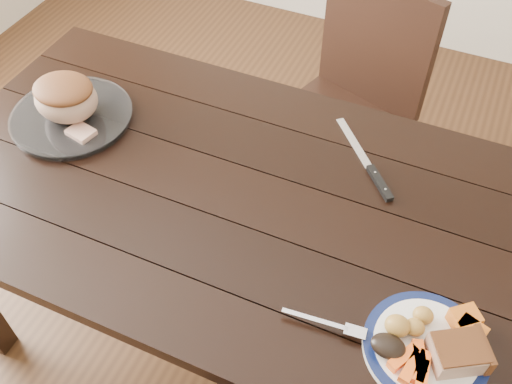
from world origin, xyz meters
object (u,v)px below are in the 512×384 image
at_px(serving_platter, 72,118).
at_px(fork, 330,324).
at_px(roast_joint, 66,99).
at_px(pork_slice, 458,353).
at_px(dining_table, 231,213).
at_px(chair_far, 351,100).
at_px(carving_knife, 373,172).
at_px(dinner_plate, 425,348).

height_order(serving_platter, fork, fork).
bearing_deg(roast_joint, fork, -20.02).
xyz_separation_m(pork_slice, roast_joint, (-1.12, 0.29, 0.03)).
distance_m(dining_table, chair_far, 0.75).
distance_m(chair_far, serving_platter, 0.96).
relative_size(pork_slice, carving_knife, 0.40).
bearing_deg(dinner_plate, carving_knife, 118.72).
relative_size(pork_slice, fork, 0.57).
relative_size(serving_platter, carving_knife, 1.30).
height_order(dining_table, fork, fork).
relative_size(dinner_plate, pork_slice, 2.47).
xyz_separation_m(serving_platter, pork_slice, (1.12, -0.29, 0.03)).
bearing_deg(carving_knife, dinner_plate, -12.56).
relative_size(dinner_plate, fork, 1.42).
relative_size(chair_far, carving_knife, 3.66).
relative_size(dining_table, dinner_plate, 6.34).
relative_size(dinner_plate, roast_joint, 1.42).
height_order(serving_platter, roast_joint, roast_joint).
height_order(chair_far, dinner_plate, chair_far).
relative_size(dinner_plate, carving_knife, 0.99).
bearing_deg(fork, carving_knife, 89.70).
relative_size(serving_platter, fork, 1.85).
distance_m(fork, carving_knife, 0.47).
xyz_separation_m(pork_slice, fork, (-0.25, -0.03, -0.02)).
bearing_deg(serving_platter, roast_joint, 0.00).
bearing_deg(fork, pork_slice, 1.39).
bearing_deg(roast_joint, serving_platter, 0.00).
distance_m(fork, roast_joint, 0.93).
relative_size(chair_far, pork_slice, 9.09).
height_order(serving_platter, pork_slice, pork_slice).
xyz_separation_m(chair_far, pork_slice, (0.49, -0.97, 0.27)).
xyz_separation_m(dining_table, pork_slice, (0.60, -0.23, 0.14)).
bearing_deg(dining_table, carving_knife, 32.65).
distance_m(dining_table, serving_platter, 0.53).
bearing_deg(carving_knife, dining_table, -98.63).
xyz_separation_m(dining_table, chair_far, (0.11, 0.73, -0.13)).
distance_m(dining_table, roast_joint, 0.55).
height_order(dining_table, serving_platter, serving_platter).
bearing_deg(carving_knife, pork_slice, -7.39).
bearing_deg(roast_joint, dinner_plate, -14.90).
relative_size(fork, carving_knife, 0.70).
bearing_deg(dinner_plate, dining_table, 157.36).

